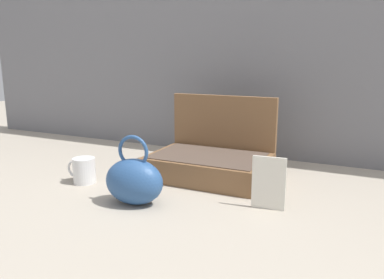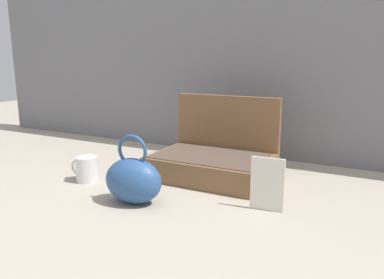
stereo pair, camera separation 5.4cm
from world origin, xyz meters
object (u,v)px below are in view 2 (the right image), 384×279
coffee_mug (87,169)px  info_card_left (267,184)px  open_suitcase (214,159)px  teal_pouch_handbag (133,180)px

coffee_mug → info_card_left: size_ratio=0.72×
open_suitcase → coffee_mug: bearing=-144.7°
open_suitcase → coffee_mug: open_suitcase is taller
open_suitcase → info_card_left: size_ratio=2.68×
info_card_left → open_suitcase: bearing=135.7°
teal_pouch_handbag → open_suitcase: bearing=73.6°
coffee_mug → teal_pouch_handbag: bearing=-18.2°
coffee_mug → info_card_left: 0.67m
open_suitcase → info_card_left: 0.36m
teal_pouch_handbag → info_card_left: size_ratio=1.35×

